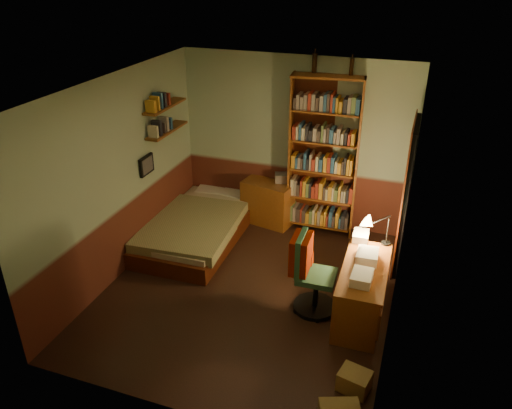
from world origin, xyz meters
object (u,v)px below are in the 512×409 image
(cardboard_box_b, at_px, (354,381))
(mini_stereo, at_px, (283,178))
(dresser, at_px, (268,203))
(desk, at_px, (362,292))
(bookshelf, at_px, (323,157))
(office_chair, at_px, (317,272))
(desk_lamp, at_px, (389,223))
(bed, at_px, (198,218))

(cardboard_box_b, bearing_deg, mini_stereo, 118.42)
(dresser, distance_m, desk, 2.51)
(bookshelf, distance_m, office_chair, 2.09)
(bookshelf, bearing_deg, mini_stereo, 169.94)
(desk_lamp, bearing_deg, office_chair, -144.78)
(cardboard_box_b, bearing_deg, office_chair, 120.94)
(office_chair, distance_m, cardboard_box_b, 1.34)
(desk_lamp, bearing_deg, bookshelf, 121.46)
(dresser, xyz_separation_m, office_chair, (1.22, -1.87, 0.19))
(bed, height_order, cardboard_box_b, bed)
(dresser, bearing_deg, desk_lamp, -20.34)
(office_chair, bearing_deg, mini_stereo, 115.09)
(dresser, height_order, cardboard_box_b, dresser)
(mini_stereo, height_order, cardboard_box_b, mini_stereo)
(mini_stereo, relative_size, cardboard_box_b, 0.82)
(bed, distance_m, office_chair, 2.32)
(bed, relative_size, cardboard_box_b, 7.35)
(dresser, height_order, office_chair, office_chair)
(desk_lamp, relative_size, office_chair, 0.55)
(desk, xyz_separation_m, cardboard_box_b, (0.12, -1.16, -0.23))
(bed, bearing_deg, desk, -22.15)
(desk, height_order, cardboard_box_b, desk)
(bed, bearing_deg, office_chair, -28.57)
(bookshelf, height_order, cardboard_box_b, bookshelf)
(dresser, xyz_separation_m, desk_lamp, (1.91, -1.18, 0.61))
(cardboard_box_b, bearing_deg, bed, 141.32)
(bed, distance_m, desk, 2.77)
(bed, distance_m, dresser, 1.15)
(dresser, xyz_separation_m, desk, (1.75, -1.80, -0.01))
(bed, distance_m, bookshelf, 2.06)
(bookshelf, xyz_separation_m, desk, (0.94, -1.88, -0.86))
(bookshelf, xyz_separation_m, office_chair, (0.40, -1.95, -0.65))
(mini_stereo, bearing_deg, desk_lamp, -56.05)
(bed, relative_size, desk_lamp, 3.67)
(dresser, relative_size, office_chair, 0.72)
(desk_lamp, xyz_separation_m, cardboard_box_b, (-0.04, -1.78, -0.85))
(desk_lamp, relative_size, cardboard_box_b, 2.00)
(desk_lamp, distance_m, cardboard_box_b, 1.97)
(dresser, height_order, bookshelf, bookshelf)
(cardboard_box_b, bearing_deg, desk, 95.85)
(bookshelf, relative_size, desk_lamp, 3.98)
(dresser, relative_size, cardboard_box_b, 2.61)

